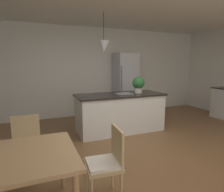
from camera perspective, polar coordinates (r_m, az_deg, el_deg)
ground_plane at (r=3.51m, az=8.26°, el=-18.21°), size 10.00×8.40×0.04m
wall_back_kitchen at (r=6.15m, az=-7.13°, el=6.93°), size 10.00×0.12×2.70m
chair_kitchen_end at (r=2.40m, az=-1.51°, el=-18.58°), size 0.43×0.43×0.87m
chair_far_right at (r=3.07m, az=-23.65°, el=-12.94°), size 0.41×0.41×0.87m
kitchen_island at (r=4.69m, az=2.36°, el=-4.72°), size 2.08×0.85×0.91m
refrigerator at (r=6.19m, az=3.90°, el=3.43°), size 0.66×0.67×1.93m
pendant_over_island_main at (r=4.41m, az=-2.43°, el=14.13°), size 0.24×0.24×0.87m
potted_plant_on_island at (r=4.79m, az=7.71°, el=3.53°), size 0.30×0.30×0.40m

